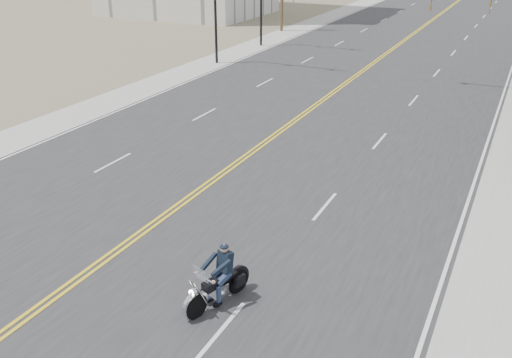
{
  "coord_description": "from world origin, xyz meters",
  "views": [
    {
      "loc": [
        11.06,
        -6.42,
        9.63
      ],
      "look_at": [
        3.1,
        9.95,
        1.6
      ],
      "focal_mm": 40.0,
      "sensor_mm": 36.0,
      "label": 1
    }
  ],
  "objects": [
    {
      "name": "sidewalk_left",
      "position": [
        -11.5,
        70.0,
        0.01
      ],
      "size": [
        3.0,
        200.0,
        0.01
      ],
      "primitive_type": "cube",
      "color": "#A5A5A0",
      "rests_on": "ground"
    },
    {
      "name": "motorcyclist",
      "position": [
        4.34,
        4.95,
        0.89
      ],
      "size": [
        1.58,
        2.47,
        1.79
      ],
      "primitive_type": null,
      "rotation": [
        0.0,
        0.0,
        2.86
      ],
      "color": "black",
      "rests_on": "ground"
    },
    {
      "name": "road",
      "position": [
        0.0,
        70.0,
        0.01
      ],
      "size": [
        20.0,
        200.0,
        0.01
      ],
      "primitive_type": "cube",
      "color": "#303033",
      "rests_on": "ground"
    },
    {
      "name": "traffic_mast_right",
      "position": [
        8.98,
        32.0,
        4.94
      ],
      "size": [
        7.1,
        0.26,
        7.0
      ],
      "color": "black",
      "rests_on": "ground"
    }
  ]
}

